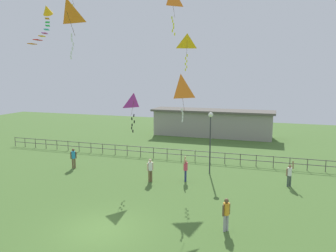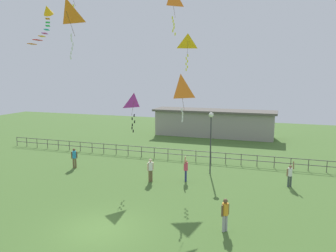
% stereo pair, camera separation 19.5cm
% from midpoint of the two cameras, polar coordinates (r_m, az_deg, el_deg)
% --- Properties ---
extents(ground_plane, '(80.00, 80.00, 0.00)m').
position_cam_midpoint_polar(ground_plane, '(17.45, -11.23, -16.90)').
color(ground_plane, '#476B2D').
extents(lamppost, '(0.36, 0.36, 4.69)m').
position_cam_midpoint_polar(lamppost, '(25.17, 7.53, -0.64)').
color(lamppost, '#38383D').
rests_on(lamppost, ground_plane).
extents(person_0, '(0.36, 0.39, 1.64)m').
position_cam_midpoint_polar(person_0, '(23.65, -2.77, -7.27)').
color(person_0, brown).
rests_on(person_0, ground_plane).
extents(person_1, '(0.29, 0.49, 1.85)m').
position_cam_midpoint_polar(person_1, '(23.77, 3.28, -7.23)').
color(person_1, navy).
rests_on(person_1, ground_plane).
extents(person_2, '(0.48, 0.28, 1.78)m').
position_cam_midpoint_polar(person_2, '(24.05, 20.27, -7.69)').
color(person_2, '#3F4C47').
rests_on(person_2, ground_plane).
extents(person_3, '(0.41, 0.33, 1.61)m').
position_cam_midpoint_polar(person_3, '(27.96, -15.46, -5.07)').
color(person_3, brown).
rests_on(person_3, ground_plane).
extents(person_4, '(0.33, 0.42, 1.65)m').
position_cam_midpoint_polar(person_4, '(16.83, 10.04, -14.32)').
color(person_4, '#99999E').
rests_on(person_4, ground_plane).
extents(kite_0, '(0.89, 1.03, 2.76)m').
position_cam_midpoint_polar(kite_0, '(23.16, -5.55, 4.00)').
color(kite_0, '#B22DB2').
extents(kite_2, '(1.18, 0.91, 2.97)m').
position_cam_midpoint_polar(kite_2, '(18.42, -16.59, 17.96)').
color(kite_2, orange).
extents(kite_3, '(1.24, 0.83, 2.86)m').
position_cam_midpoint_polar(kite_3, '(26.76, 3.62, 14.05)').
color(kite_3, yellow).
extents(kite_4, '(1.12, 1.14, 2.92)m').
position_cam_midpoint_polar(kite_4, '(20.63, 2.43, 6.58)').
color(kite_4, orange).
extents(streamer_kite, '(2.37, 4.42, 2.78)m').
position_cam_midpoint_polar(streamer_kite, '(22.48, -19.66, 17.72)').
color(streamer_kite, yellow).
extents(waterfront_railing, '(36.02, 0.06, 0.95)m').
position_cam_midpoint_polar(waterfront_railing, '(29.61, 1.68, -4.57)').
color(waterfront_railing, '#4C4742').
rests_on(waterfront_railing, ground_plane).
extents(pavilion_building, '(14.54, 3.66, 3.20)m').
position_cam_midpoint_polar(pavilion_building, '(40.65, 7.93, 0.53)').
color(pavilion_building, gray).
rests_on(pavilion_building, ground_plane).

